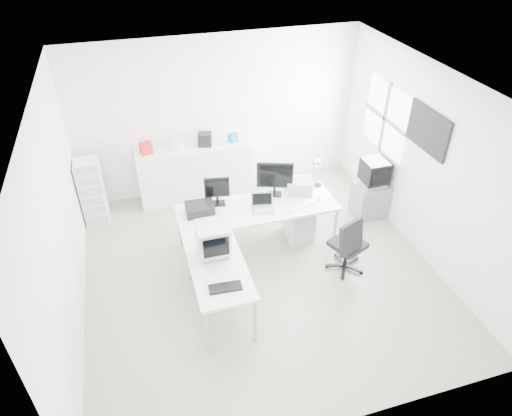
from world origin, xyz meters
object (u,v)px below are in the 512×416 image
object	(u,v)px
inkjet_printer	(200,209)
sideboard	(196,172)
lcd_monitor_small	(217,191)
filing_cabinet	(92,191)
crt_monitor	(213,239)
tv_cabinet	(370,200)
office_chair	(348,242)
laptop	(263,204)
main_desk	(257,227)
side_desk	(219,287)
laser_printer	(299,186)
drawer_pedestal	(298,221)
lcd_monitor_large	(275,179)
crt_tv	(375,173)

from	to	relation	value
inkjet_printer	sideboard	bearing A→B (deg)	84.87
lcd_monitor_small	filing_cabinet	bearing A→B (deg)	156.11
crt_monitor	tv_cabinet	xyz separation A→B (m)	(2.94, 1.13, -0.70)
crt_monitor	tv_cabinet	distance (m)	3.23
inkjet_printer	lcd_monitor_small	distance (m)	0.37
office_chair	tv_cabinet	bearing A→B (deg)	26.46
crt_monitor	tv_cabinet	world-z (taller)	crt_monitor
laptop	sideboard	xyz separation A→B (m)	(-0.69, 1.79, -0.37)
main_desk	laptop	distance (m)	0.51
side_desk	tv_cabinet	xyz separation A→B (m)	(2.94, 1.38, -0.08)
side_desk	laptop	world-z (taller)	laptop
laser_printer	office_chair	bearing A→B (deg)	-52.80
side_desk	filing_cabinet	world-z (taller)	filing_cabinet
side_desk	laptop	size ratio (longest dim) A/B	3.72
drawer_pedestal	filing_cabinet	world-z (taller)	filing_cabinet
laser_printer	lcd_monitor_small	bearing A→B (deg)	-162.52
drawer_pedestal	lcd_monitor_small	distance (m)	1.44
main_desk	laptop	world-z (taller)	laptop
side_desk	sideboard	world-z (taller)	sideboard
main_desk	lcd_monitor_small	size ratio (longest dim) A/B	5.14
lcd_monitor_large	laptop	distance (m)	0.49
office_chair	laptop	bearing A→B (deg)	122.01
lcd_monitor_small	office_chair	distance (m)	2.05
lcd_monitor_small	laser_printer	xyz separation A→B (m)	(1.30, -0.03, -0.12)
crt_tv	filing_cabinet	xyz separation A→B (m)	(-4.50, 1.20, -0.27)
inkjet_printer	laser_printer	size ratio (longest dim) A/B	1.04
inkjet_printer	office_chair	xyz separation A→B (m)	(1.96, -0.95, -0.33)
inkjet_printer	tv_cabinet	bearing A→B (deg)	5.92
lcd_monitor_large	laser_printer	xyz separation A→B (m)	(0.40, -0.03, -0.18)
lcd_monitor_large	crt_tv	distance (m)	1.76
laptop	filing_cabinet	xyz separation A→B (m)	(-2.46, 1.58, -0.32)
side_desk	drawer_pedestal	size ratio (longest dim) A/B	2.33
side_desk	crt_monitor	bearing A→B (deg)	90.00
lcd_monitor_small	laptop	world-z (taller)	lcd_monitor_small
main_desk	office_chair	bearing A→B (deg)	-37.65
side_desk	tv_cabinet	distance (m)	3.25
filing_cabinet	drawer_pedestal	bearing A→B (deg)	-24.71
main_desk	crt_monitor	size ratio (longest dim) A/B	4.81
office_chair	filing_cabinet	distance (m)	4.22
crt_monitor	main_desk	bearing A→B (deg)	45.28
office_chair	filing_cabinet	bearing A→B (deg)	123.92
side_desk	office_chair	distance (m)	1.98
side_desk	lcd_monitor_small	bearing A→B (deg)	77.47
main_desk	crt_tv	world-z (taller)	crt_tv
tv_cabinet	crt_tv	bearing A→B (deg)	0.00
drawer_pedestal	tv_cabinet	distance (m)	1.41
side_desk	office_chair	size ratio (longest dim) A/B	1.41
drawer_pedestal	sideboard	xyz separation A→B (m)	(-1.34, 1.64, 0.21)
laptop	filing_cabinet	world-z (taller)	filing_cabinet
lcd_monitor_small	crt_monitor	distance (m)	1.14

